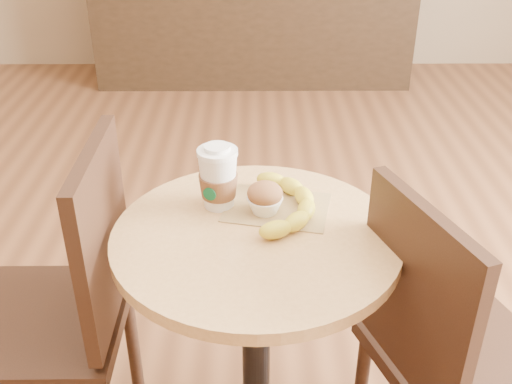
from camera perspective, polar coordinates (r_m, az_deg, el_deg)
cafe_table at (r=1.48m, az=0.01°, el=-11.61°), size 0.64×0.64×0.75m
chair_left at (r=1.57m, az=-17.82°, el=-10.30°), size 0.41×0.41×0.94m
chair_right at (r=1.48m, az=17.69°, el=-14.20°), size 0.50×0.50×0.90m
service_counter at (r=4.44m, az=-0.22°, el=17.29°), size 2.30×0.65×1.04m
kraft_bag at (r=1.42m, az=2.01°, el=-1.47°), size 0.27×0.23×0.00m
coffee_cup at (r=1.39m, az=-3.62°, el=1.20°), size 0.09×0.10×0.16m
muffin at (r=1.38m, az=0.85°, el=-0.57°), size 0.08×0.08×0.08m
banana at (r=1.39m, az=3.17°, el=-1.07°), size 0.18×0.31×0.04m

